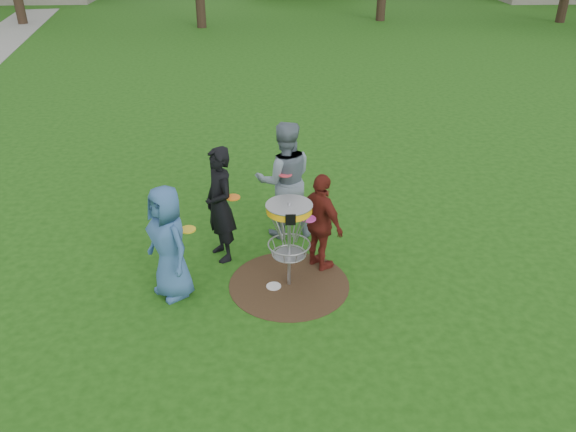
{
  "coord_description": "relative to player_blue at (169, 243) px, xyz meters",
  "views": [
    {
      "loc": [
        -0.4,
        -6.87,
        4.89
      ],
      "look_at": [
        0.0,
        0.3,
        1.0
      ],
      "focal_mm": 35.0,
      "sensor_mm": 36.0,
      "label": 1
    }
  ],
  "objects": [
    {
      "name": "ground",
      "position": [
        1.69,
        0.11,
        -0.85
      ],
      "size": [
        100.0,
        100.0,
        0.0
      ],
      "primitive_type": "plane",
      "color": "#19470F",
      "rests_on": "ground"
    },
    {
      "name": "dirt_patch",
      "position": [
        1.69,
        0.11,
        -0.85
      ],
      "size": [
        1.8,
        1.8,
        0.01
      ],
      "primitive_type": "cylinder",
      "color": "#47331E",
      "rests_on": "ground"
    },
    {
      "name": "player_blue",
      "position": [
        0.0,
        0.0,
        0.0
      ],
      "size": [
        0.94,
        0.99,
        1.7
      ],
      "primitive_type": "imported",
      "rotation": [
        0.0,
        0.0,
        -0.9
      ],
      "color": "#335A8E",
      "rests_on": "ground"
    },
    {
      "name": "player_black",
      "position": [
        0.66,
        0.96,
        0.08
      ],
      "size": [
        0.7,
        0.81,
        1.87
      ],
      "primitive_type": "imported",
      "rotation": [
        0.0,
        0.0,
        -1.12
      ],
      "color": "black",
      "rests_on": "ground"
    },
    {
      "name": "player_grey",
      "position": [
        1.7,
        1.65,
        0.16
      ],
      "size": [
        1.04,
        0.85,
        2.01
      ],
      "primitive_type": "imported",
      "rotation": [
        0.0,
        0.0,
        3.23
      ],
      "color": "slate",
      "rests_on": "ground"
    },
    {
      "name": "player_maroon",
      "position": [
        2.19,
        0.57,
        -0.07
      ],
      "size": [
        0.83,
        0.98,
        1.57
      ],
      "primitive_type": "imported",
      "rotation": [
        0.0,
        0.0,
        2.17
      ],
      "color": "maroon",
      "rests_on": "ground"
    },
    {
      "name": "disc_on_grass",
      "position": [
        1.45,
        0.06,
        -0.84
      ],
      "size": [
        0.22,
        0.22,
        0.02
      ],
      "primitive_type": "cylinder",
      "color": "silver",
      "rests_on": "ground"
    },
    {
      "name": "disc_golf_basket",
      "position": [
        1.69,
        0.11,
        0.17
      ],
      "size": [
        0.66,
        0.67,
        1.38
      ],
      "color": "#9EA0A5",
      "rests_on": "ground"
    },
    {
      "name": "held_discs",
      "position": [
        1.21,
        0.64,
        0.25
      ],
      "size": [
        1.92,
        1.57,
        0.29
      ],
      "color": "gold",
      "rests_on": "ground"
    }
  ]
}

